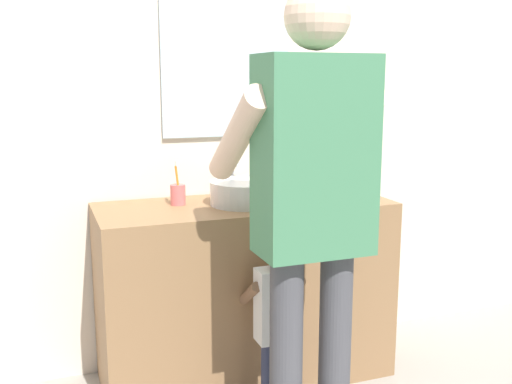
# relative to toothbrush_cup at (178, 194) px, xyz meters

# --- Properties ---
(back_wall) EXTENTS (4.40, 0.10, 2.70)m
(back_wall) POSITION_rel_toothbrush_cup_xyz_m (0.30, 0.24, 0.43)
(back_wall) COLOR beige
(back_wall) RESTS_ON ground
(vanity_cabinet) EXTENTS (1.38, 0.54, 0.87)m
(vanity_cabinet) POSITION_rel_toothbrush_cup_xyz_m (0.30, -0.08, -0.49)
(vanity_cabinet) COLOR olive
(vanity_cabinet) RESTS_ON ground
(sink_basin) EXTENTS (0.34, 0.34, 0.11)m
(sink_basin) POSITION_rel_toothbrush_cup_xyz_m (0.30, -0.10, 0.01)
(sink_basin) COLOR silver
(sink_basin) RESTS_ON vanity_cabinet
(faucet) EXTENTS (0.18, 0.14, 0.18)m
(faucet) POSITION_rel_toothbrush_cup_xyz_m (0.30, 0.11, 0.03)
(faucet) COLOR #B7BABF
(faucet) RESTS_ON vanity_cabinet
(toothbrush_cup) EXTENTS (0.07, 0.07, 0.21)m
(toothbrush_cup) POSITION_rel_toothbrush_cup_xyz_m (0.00, 0.00, 0.00)
(toothbrush_cup) COLOR #D86666
(toothbrush_cup) RESTS_ON vanity_cabinet
(soap_bottle) EXTENTS (0.06, 0.06, 0.17)m
(soap_bottle) POSITION_rel_toothbrush_cup_xyz_m (0.70, -0.00, 0.02)
(soap_bottle) COLOR #66B2D1
(soap_bottle) RESTS_ON vanity_cabinet
(child_toddler) EXTENTS (0.24, 0.24, 0.79)m
(child_toddler) POSITION_rel_toothbrush_cup_xyz_m (0.30, -0.48, -0.45)
(child_toddler) COLOR #2D334C
(child_toddler) RESTS_ON ground
(adult_parent) EXTENTS (0.55, 0.58, 1.77)m
(adult_parent) POSITION_rel_toothbrush_cup_xyz_m (0.33, -0.74, 0.14)
(adult_parent) COLOR #47474C
(adult_parent) RESTS_ON ground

